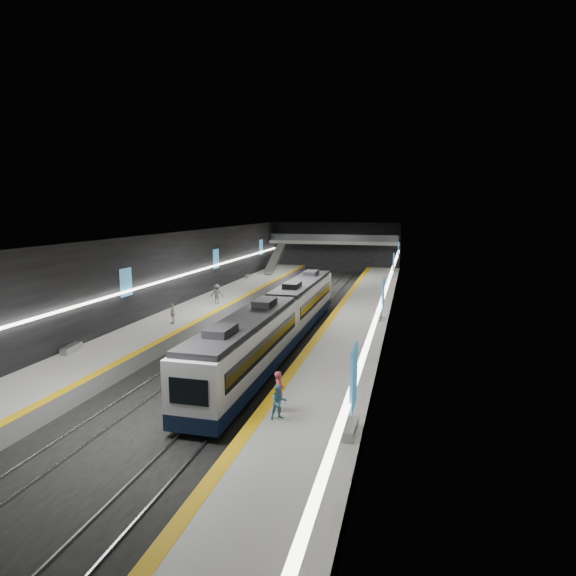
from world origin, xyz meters
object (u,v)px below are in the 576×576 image
(train, at_px, (280,319))
(bench_left_far, at_px, (248,276))
(passenger_left_b, at_px, (217,294))
(bench_right_far, at_px, (378,316))
(passenger_right_a, at_px, (279,391))
(passenger_left_a, at_px, (173,314))
(bench_right_near, at_px, (350,429))
(escalator, at_px, (275,259))
(bench_left_near, at_px, (71,349))
(passenger_right_b, at_px, (279,403))

(train, bearing_deg, bench_left_far, 113.75)
(train, distance_m, passenger_left_b, 13.17)
(train, height_order, bench_left_far, train)
(bench_right_far, xyz_separation_m, passenger_right_a, (-3.18, -19.92, 0.71))
(passenger_left_a, bearing_deg, bench_right_near, 25.90)
(passenger_left_a, height_order, passenger_left_b, passenger_left_b)
(escalator, xyz_separation_m, bench_left_near, (-2.00, -41.19, -1.67))
(bench_right_far, bearing_deg, escalator, 120.72)
(train, distance_m, passenger_right_b, 14.36)
(train, height_order, escalator, escalator)
(escalator, distance_m, passenger_left_a, 32.52)
(passenger_right_b, height_order, passenger_left_b, passenger_left_b)
(bench_right_near, xyz_separation_m, passenger_left_a, (-16.31, 15.63, 0.61))
(passenger_left_b, bearing_deg, bench_right_near, 105.45)
(passenger_right_b, bearing_deg, bench_left_far, 77.71)
(escalator, distance_m, passenger_right_a, 48.53)
(escalator, relative_size, bench_right_far, 4.54)
(bench_right_near, height_order, passenger_left_b, passenger_left_b)
(passenger_right_a, distance_m, passenger_left_a, 19.07)
(passenger_right_a, bearing_deg, passenger_left_b, 12.00)
(bench_left_near, height_order, bench_left_far, bench_left_near)
(bench_right_far, xyz_separation_m, passenger_right_b, (-2.94, -20.85, 0.56))
(passenger_right_a, height_order, passenger_right_b, passenger_right_a)
(escalator, distance_m, bench_left_near, 41.27)
(bench_left_near, distance_m, passenger_right_a, 16.46)
(bench_left_far, bearing_deg, passenger_left_b, -86.58)
(bench_left_near, bearing_deg, passenger_right_b, -30.52)
(passenger_right_a, height_order, passenger_left_a, passenger_right_a)
(bench_left_far, xyz_separation_m, passenger_left_b, (3.00, -17.65, 0.77))
(bench_right_near, height_order, passenger_left_a, passenger_left_a)
(escalator, bearing_deg, train, -73.46)
(train, height_order, bench_right_near, train)
(passenger_right_a, bearing_deg, bench_left_near, 53.76)
(train, xyz_separation_m, passenger_right_a, (3.53, -12.93, -0.27))
(bench_right_far, xyz_separation_m, passenger_left_b, (-15.71, 2.62, 0.75))
(bench_left_far, relative_size, passenger_right_a, 0.87)
(bench_right_far, bearing_deg, bench_right_near, -90.57)
(train, height_order, passenger_left_b, train)
(train, bearing_deg, passenger_left_a, 172.82)
(bench_left_far, height_order, passenger_right_b, passenger_right_b)
(bench_right_far, bearing_deg, passenger_left_a, -161.37)
(bench_right_near, relative_size, bench_right_far, 1.01)
(escalator, xyz_separation_m, bench_right_far, (16.71, -26.67, -1.68))
(bench_right_far, relative_size, passenger_right_a, 0.95)
(train, distance_m, passenger_left_a, 9.39)
(escalator, height_order, bench_left_near, escalator)
(bench_left_far, bearing_deg, bench_left_near, -96.22)
(bench_left_near, xyz_separation_m, passenger_left_b, (3.00, 17.14, 0.73))
(escalator, bearing_deg, passenger_left_a, -88.78)
(bench_left_near, height_order, passenger_left_a, passenger_left_a)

